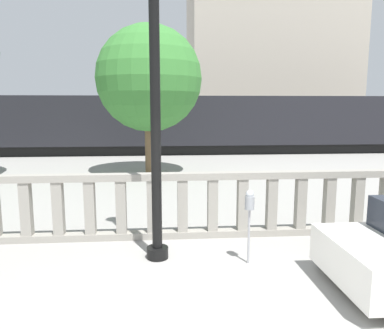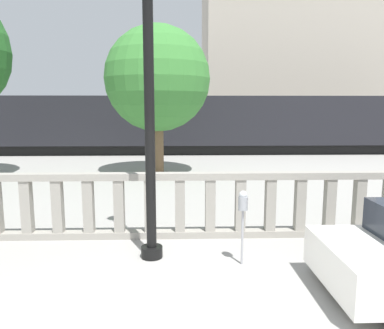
% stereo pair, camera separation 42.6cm
% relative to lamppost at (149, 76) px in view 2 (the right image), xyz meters
% --- Properties ---
extents(ground_plane, '(160.00, 160.00, 0.00)m').
position_rel_lamppost_xyz_m(ground_plane, '(0.82, -2.06, -3.18)').
color(ground_plane, gray).
extents(balustrade, '(13.95, 0.24, 1.35)m').
position_rel_lamppost_xyz_m(balustrade, '(0.82, 1.02, -2.50)').
color(balustrade, gray).
rests_on(balustrade, ground).
extents(lamppost, '(0.38, 0.38, 6.15)m').
position_rel_lamppost_xyz_m(lamppost, '(0.00, 0.00, 0.00)').
color(lamppost, black).
rests_on(lamppost, ground).
extents(parking_meter, '(0.16, 0.16, 1.29)m').
position_rel_lamppost_xyz_m(parking_meter, '(1.56, -0.34, -2.16)').
color(parking_meter, '#99999E').
rests_on(parking_meter, ground).
extents(train_near, '(29.76, 3.16, 3.85)m').
position_rel_lamppost_xyz_m(train_near, '(3.74, 15.42, -1.47)').
color(train_near, black).
rests_on(train_near, ground).
extents(building_block, '(13.56, 8.60, 13.62)m').
position_rel_lamppost_xyz_m(building_block, '(9.39, 26.62, 3.63)').
color(building_block, '#ADA393').
rests_on(building_block, ground).
extents(tree_left, '(4.07, 4.07, 5.77)m').
position_rel_lamppost_xyz_m(tree_left, '(-0.35, 8.38, 0.54)').
color(tree_left, brown).
rests_on(tree_left, ground).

